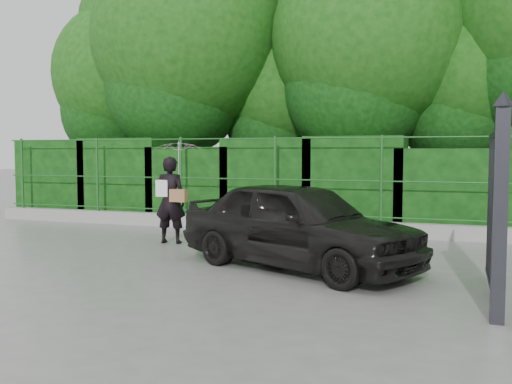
% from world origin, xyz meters
% --- Properties ---
extents(ground, '(80.00, 80.00, 0.00)m').
position_xyz_m(ground, '(0.00, 0.00, 0.00)').
color(ground, gray).
extents(kerb, '(14.00, 0.25, 0.30)m').
position_xyz_m(kerb, '(0.00, 4.50, 0.15)').
color(kerb, '#9E9E99').
rests_on(kerb, ground).
extents(fence, '(14.13, 0.06, 1.80)m').
position_xyz_m(fence, '(0.22, 4.50, 1.20)').
color(fence, '#205A22').
rests_on(fence, kerb).
extents(hedge, '(14.20, 1.20, 2.25)m').
position_xyz_m(hedge, '(0.04, 5.50, 1.03)').
color(hedge, black).
rests_on(hedge, ground).
extents(trees, '(17.10, 6.15, 8.08)m').
position_xyz_m(trees, '(1.14, 7.74, 4.62)').
color(trees, black).
rests_on(trees, ground).
extents(gate, '(0.22, 2.33, 2.36)m').
position_xyz_m(gate, '(4.60, -0.72, 1.19)').
color(gate, black).
rests_on(gate, ground).
extents(woman, '(0.94, 0.93, 1.97)m').
position_xyz_m(woman, '(-0.90, 2.31, 1.29)').
color(woman, black).
rests_on(woman, ground).
extents(car, '(4.22, 3.03, 1.34)m').
position_xyz_m(car, '(1.95, 0.80, 0.67)').
color(car, black).
rests_on(car, ground).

